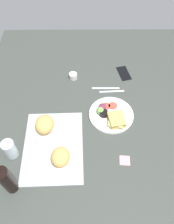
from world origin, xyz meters
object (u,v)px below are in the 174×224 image
serving_tray (53,146)px  bread_plate_near (61,159)px  plate_with_salad (111,115)px  cell_phone (124,73)px  fork (112,91)px  sticky_note (125,160)px  drinking_glass (10,149)px  bread_plate_far (45,126)px  soda_bottle (7,180)px  knife (106,88)px  espresso_cup (73,76)px

serving_tray → bread_plate_near: (-9.53, -5.11, 4.39)cm
plate_with_salad → cell_phone: plate_with_salad is taller
fork → sticky_note: size_ratio=3.04×
drinking_glass → fork: (45.95, -58.38, -5.70)cm
drinking_glass → fork: bearing=-51.8°
bread_plate_far → serving_tray: bearing=-153.9°
drinking_glass → serving_tray: bearing=-79.3°
soda_bottle → fork: (64.25, -54.84, -9.95)cm
bread_plate_near → sticky_note: bearing=-88.1°
serving_tray → bread_plate_near: bread_plate_near is taller
serving_tray → soda_bottle: 30.72cm
bread_plate_near → soda_bottle: soda_bottle is taller
bread_plate_far → soda_bottle: size_ratio=0.94×
knife → sticky_note: (-53.16, -7.35, -0.19)cm
bread_plate_near → espresso_cup: 64.69cm
fork → espresso_cup: bearing=-29.3°
knife → drinking_glass: bearing=42.3°
fork → sticky_note: (-50.16, -3.35, -0.19)cm
bread_plate_far → cell_phone: bread_plate_far is taller
serving_tray → sticky_note: size_ratio=8.04×
bread_plate_near → drinking_glass: bearing=78.9°
serving_tray → bread_plate_near: size_ratio=2.31×
bread_plate_far → espresso_cup: 46.98cm
fork → knife: size_ratio=0.89×
drinking_glass → espresso_cup: size_ratio=2.12×
serving_tray → knife: (44.76, -32.16, -0.55)cm
bread_plate_near → plate_with_salad: size_ratio=0.70×
knife → cell_phone: cell_phone is taller
plate_with_salad → soda_bottle: bearing=129.7°
fork → cell_phone: cell_phone is taller
drinking_glass → soda_bottle: soda_bottle is taller
plate_with_salad → soda_bottle: size_ratio=1.36×
serving_tray → fork: (41.76, -36.16, -0.55)cm
serving_tray → knife: 55.11cm
plate_with_salad → sticky_note: size_ratio=4.95×
knife → bread_plate_near: bearing=63.8°
plate_with_salad → knife: (23.67, 1.58, -1.49)cm
soda_bottle → cell_phone: size_ratio=1.42×
drinking_glass → soda_bottle: (-18.30, -3.54, 4.26)cm
cell_phone → serving_tray: bearing=128.9°
drinking_glass → knife: (48.95, -54.38, -5.70)cm
bread_plate_near → cell_phone: bearing=-30.8°
plate_with_salad → espresso_cup: (33.83, 24.28, 0.26)cm
drinking_glass → sticky_note: bearing=-93.9°
fork → cell_phone: (17.63, -10.00, 0.15)cm
bread_plate_far → cell_phone: (48.97, -51.27, -5.31)cm
sticky_note → drinking_glass: bearing=86.1°
sticky_note → cell_phone: bearing=-5.6°
knife → sticky_note: 53.66cm
serving_tray → sticky_note: 40.40cm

